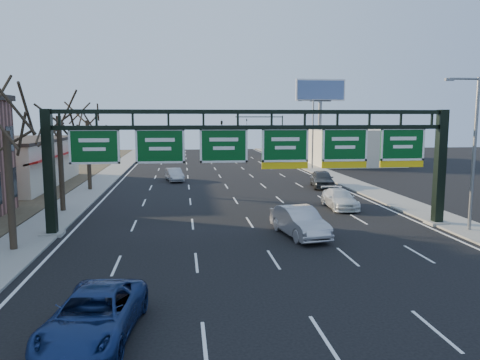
{
  "coord_description": "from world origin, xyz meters",
  "views": [
    {
      "loc": [
        -4.23,
        -19.23,
        6.73
      ],
      "look_at": [
        -1.01,
        6.86,
        3.2
      ],
      "focal_mm": 35.0,
      "sensor_mm": 36.0,
      "label": 1
    }
  ],
  "objects": [
    {
      "name": "ground",
      "position": [
        0.0,
        0.0,
        0.0
      ],
      "size": [
        160.0,
        160.0,
        0.0
      ],
      "primitive_type": "plane",
      "color": "black",
      "rests_on": "ground"
    },
    {
      "name": "sidewalk_left",
      "position": [
        -12.8,
        20.0,
        0.06
      ],
      "size": [
        3.0,
        120.0,
        0.12
      ],
      "primitive_type": "cube",
      "color": "gray",
      "rests_on": "ground"
    },
    {
      "name": "sidewalk_right",
      "position": [
        12.8,
        20.0,
        0.06
      ],
      "size": [
        3.0,
        120.0,
        0.12
      ],
      "primitive_type": "cube",
      "color": "gray",
      "rests_on": "ground"
    },
    {
      "name": "lane_markings",
      "position": [
        0.0,
        20.0,
        0.01
      ],
      "size": [
        21.6,
        120.0,
        0.01
      ],
      "primitive_type": "cube",
      "color": "white",
      "rests_on": "ground"
    },
    {
      "name": "sign_gantry",
      "position": [
        0.16,
        8.0,
        4.63
      ],
      "size": [
        24.6,
        1.2,
        7.2
      ],
      "color": "black",
      "rests_on": "ground"
    },
    {
      "name": "cream_strip",
      "position": [
        -21.48,
        29.0,
        2.36
      ],
      "size": [
        10.9,
        18.4,
        4.7
      ],
      "color": "beige",
      "rests_on": "ground"
    },
    {
      "name": "building_right_distant",
      "position": [
        20.0,
        50.0,
        2.5
      ],
      "size": [
        12.0,
        20.0,
        5.0
      ],
      "primitive_type": "cube",
      "color": "beige",
      "rests_on": "ground"
    },
    {
      "name": "tree_gantry",
      "position": [
        -12.8,
        5.0,
        7.11
      ],
      "size": [
        3.6,
        3.6,
        8.48
      ],
      "color": "#2F231A",
      "rests_on": "sidewalk_left"
    },
    {
      "name": "tree_mid",
      "position": [
        -12.8,
        15.0,
        7.85
      ],
      "size": [
        3.6,
        3.6,
        9.24
      ],
      "color": "#2F231A",
      "rests_on": "sidewalk_left"
    },
    {
      "name": "tree_far",
      "position": [
        -12.8,
        25.0,
        7.48
      ],
      "size": [
        3.6,
        3.6,
        8.86
      ],
      "color": "#2F231A",
      "rests_on": "sidewalk_left"
    },
    {
      "name": "streetlight_near",
      "position": [
        12.47,
        6.0,
        5.08
      ],
      "size": [
        2.15,
        0.22,
        9.0
      ],
      "color": "slate",
      "rests_on": "sidewalk_right"
    },
    {
      "name": "streetlight_far",
      "position": [
        12.47,
        40.0,
        5.08
      ],
      "size": [
        2.15,
        0.22,
        9.0
      ],
      "color": "slate",
      "rests_on": "sidewalk_right"
    },
    {
      "name": "billboard_right",
      "position": [
        15.0,
        44.98,
        9.06
      ],
      "size": [
        7.0,
        0.5,
        12.0
      ],
      "color": "slate",
      "rests_on": "ground"
    },
    {
      "name": "traffic_signal_mast",
      "position": [
        5.69,
        55.0,
        5.5
      ],
      "size": [
        10.16,
        0.54,
        7.0
      ],
      "color": "black",
      "rests_on": "ground"
    },
    {
      "name": "car_blue_suv",
      "position": [
        -7.0,
        -5.2,
        0.73
      ],
      "size": [
        3.07,
        5.55,
        1.47
      ],
      "primitive_type": "imported",
      "rotation": [
        0.0,
        0.0,
        -0.12
      ],
      "color": "navy",
      "rests_on": "ground"
    },
    {
      "name": "car_silver_sedan",
      "position": [
        2.33,
        6.21,
        0.83
      ],
      "size": [
        2.61,
        5.29,
        1.67
      ],
      "primitive_type": "imported",
      "rotation": [
        0.0,
        0.0,
        0.17
      ],
      "color": "#A3A2A7",
      "rests_on": "ground"
    },
    {
      "name": "car_white_wagon",
      "position": [
        7.38,
        14.01,
        0.69
      ],
      "size": [
        2.08,
        4.82,
        1.38
      ],
      "primitive_type": "imported",
      "rotation": [
        0.0,
        0.0,
        -0.03
      ],
      "color": "white",
      "rests_on": "ground"
    },
    {
      "name": "car_grey_far",
      "position": [
        9.13,
        24.19,
        0.83
      ],
      "size": [
        2.72,
        5.14,
        1.66
      ],
      "primitive_type": "imported",
      "rotation": [
        0.0,
        0.0,
        -0.16
      ],
      "color": "#383B3D",
      "rests_on": "ground"
    },
    {
      "name": "car_silver_distant",
      "position": [
        -5.13,
        30.5,
        0.68
      ],
      "size": [
        2.22,
        4.32,
        1.36
      ],
      "primitive_type": "imported",
      "rotation": [
        0.0,
        0.0,
        0.2
      ],
      "color": "#9D9DA1",
      "rests_on": "ground"
    }
  ]
}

